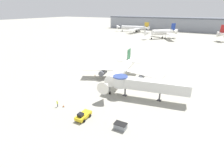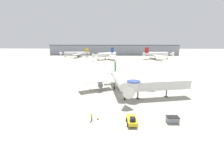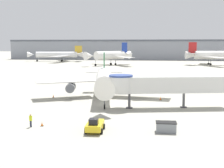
{
  "view_description": "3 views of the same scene",
  "coord_description": "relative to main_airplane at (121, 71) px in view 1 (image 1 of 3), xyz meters",
  "views": [
    {
      "loc": [
        23.64,
        -43.75,
        22.83
      ],
      "look_at": [
        -0.08,
        -2.66,
        2.36
      ],
      "focal_mm": 28.0,
      "sensor_mm": 36.0,
      "label": 1
    },
    {
      "loc": [
        -1.6,
        -47.3,
        16.84
      ],
      "look_at": [
        -3.68,
        1.71,
        3.27
      ],
      "focal_mm": 24.0,
      "sensor_mm": 36.0,
      "label": 2
    },
    {
      "loc": [
        9.0,
        -56.06,
        10.98
      ],
      "look_at": [
        1.27,
        -1.49,
        3.94
      ],
      "focal_mm": 50.0,
      "sensor_mm": 36.0,
      "label": 3
    }
  ],
  "objects": [
    {
      "name": "traffic_cone_apron_front",
      "position": [
        -4.87,
        -21.99,
        -3.58
      ],
      "size": [
        0.39,
        0.39,
        0.65
      ],
      "color": "black",
      "rests_on": "ground_plane"
    },
    {
      "name": "ground_crew_marshaller",
      "position": [
        -6.17,
        -22.66,
        -2.85
      ],
      "size": [
        0.39,
        0.3,
        1.79
      ],
      "rotation": [
        0.0,
        0.0,
        5.93
      ],
      "color": "#1E2338",
      "rests_on": "ground_plane"
    },
    {
      "name": "traffic_cone_port_wing",
      "position": [
        -10.79,
        0.25,
        -3.59
      ],
      "size": [
        0.37,
        0.37,
        0.62
      ],
      "color": "black",
      "rests_on": "ground_plane"
    },
    {
      "name": "main_airplane",
      "position": [
        0.0,
        0.0,
        0.0
      ],
      "size": [
        28.17,
        27.87,
        9.15
      ],
      "rotation": [
        0.0,
        0.0,
        0.17
      ],
      "color": "white",
      "rests_on": "ground_plane"
    },
    {
      "name": "ground_plane",
      "position": [
        1.25,
        -5.21,
        -3.89
      ],
      "size": [
        800.0,
        800.0,
        0.0
      ],
      "primitive_type": "plane",
      "color": "#9E9B8E"
    },
    {
      "name": "service_container_gray",
      "position": [
        11.64,
        -22.53,
        -3.24
      ],
      "size": [
        2.64,
        1.78,
        1.29
      ],
      "rotation": [
        0.0,
        0.0,
        0.03
      ],
      "color": "gray",
      "rests_on": "ground_plane"
    },
    {
      "name": "jet_bridge",
      "position": [
        10.97,
        -7.35,
        0.22
      ],
      "size": [
        20.29,
        7.06,
        5.78
      ],
      "rotation": [
        0.0,
        0.0,
        0.21
      ],
      "color": "silver",
      "rests_on": "ground_plane"
    },
    {
      "name": "background_jet_blue_tail",
      "position": [
        -13.47,
        100.94,
        1.31
      ],
      "size": [
        25.88,
        25.88,
        11.92
      ],
      "rotation": [
        0.0,
        0.0,
        -0.75
      ],
      "color": "white",
      "rests_on": "ground_plane"
    },
    {
      "name": "terminal_building",
      "position": [
        -7.31,
        169.79,
        3.23
      ],
      "size": [
        177.95,
        25.73,
        14.2
      ],
      "color": "gray",
      "rests_on": "ground_plane"
    },
    {
      "name": "traffic_cone_starboard_wing",
      "position": [
        11.24,
        0.34,
        -3.52
      ],
      "size": [
        0.46,
        0.46,
        0.76
      ],
      "color": "black",
      "rests_on": "ground_plane"
    },
    {
      "name": "pushback_tug_yellow",
      "position": [
        2.71,
        -23.53,
        -3.08
      ],
      "size": [
        2.4,
        4.23,
        1.85
      ],
      "rotation": [
        0.0,
        0.0,
        0.05
      ],
      "color": "yellow",
      "rests_on": "ground_plane"
    },
    {
      "name": "background_jet_gold_tail",
      "position": [
        -51.96,
        131.78,
        0.55
      ],
      "size": [
        35.61,
        39.21,
        10.09
      ],
      "rotation": [
        0.0,
        0.0,
        -1.42
      ],
      "color": "white",
      "rests_on": "ground_plane"
    }
  ]
}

